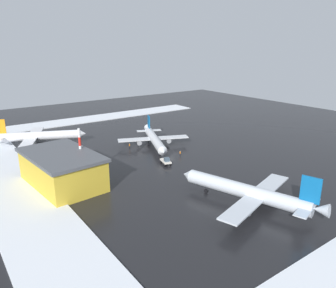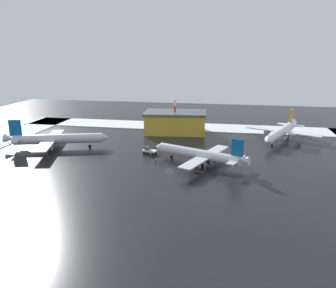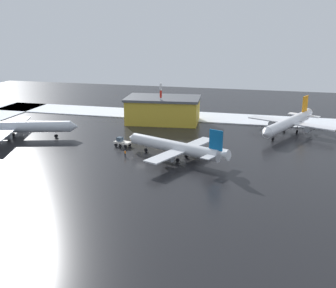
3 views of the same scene
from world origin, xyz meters
TOP-DOWN VIEW (x-y plane):
  - ground_plane at (0.00, 0.00)m, footprint 240.00×240.00m
  - snow_bank_far at (0.00, -50.00)m, footprint 152.00×16.00m
  - airplane_parked_starboard at (-9.14, -0.85)m, footprint 29.80×25.25m
  - airplane_parked_portside at (41.10, -8.31)m, footprint 34.63×29.13m
  - airplane_distant_tail at (-37.23, -34.02)m, footprint 27.18×32.02m
  - pushback_tug at (8.07, -7.97)m, footprint 5.00×3.27m
  - ground_crew_near_tug at (3.97, 0.76)m, footprint 0.36×0.36m
  - ground_crew_by_nose_gear at (-13.52, -8.69)m, footprint 0.36×0.36m
  - antenna_mast at (3.61, -33.15)m, footprint 0.70×0.70m
  - cargo_hangar at (4.36, -38.79)m, footprint 26.34×17.37m

SIDE VIEW (x-z plane):
  - ground_plane at x=0.00m, z-range 0.00..0.00m
  - snow_bank_far at x=0.00m, z-range 0.00..0.31m
  - ground_crew_near_tug at x=3.97m, z-range 0.12..1.83m
  - ground_crew_by_nose_gear at x=-13.52m, z-range 0.12..1.83m
  - pushback_tug at x=8.07m, z-range 0.03..2.53m
  - airplane_parked_starboard at x=-9.14m, z-range -1.57..7.71m
  - airplane_distant_tail at x=-37.23m, z-range -1.71..8.37m
  - airplane_parked_portside at x=41.10m, z-range -1.78..8.71m
  - cargo_hangar at x=4.36m, z-range 0.04..8.84m
  - antenna_mast at x=3.61m, z-range 0.00..14.42m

